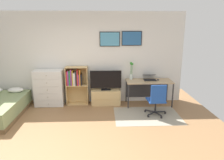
% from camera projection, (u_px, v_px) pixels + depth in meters
% --- Properties ---
extents(ground_plane, '(7.20, 7.20, 0.00)m').
position_uv_depth(ground_plane, '(71.00, 143.00, 4.17)').
color(ground_plane, '#936B44').
extents(wall_back_with_posters, '(6.12, 0.09, 2.70)m').
position_uv_depth(wall_back_with_posters, '(81.00, 58.00, 6.19)').
color(wall_back_with_posters, silver).
rests_on(wall_back_with_posters, ground_plane).
extents(area_rug, '(1.70, 1.20, 0.01)m').
position_uv_depth(area_rug, '(147.00, 115.00, 5.47)').
color(area_rug, '#9E937F').
rests_on(area_rug, ground_plane).
extents(dresser, '(0.82, 0.46, 1.06)m').
position_uv_depth(dresser, '(49.00, 88.00, 6.09)').
color(dresser, silver).
rests_on(dresser, ground_plane).
extents(bookshelf, '(0.64, 0.30, 1.14)m').
position_uv_depth(bookshelf, '(76.00, 82.00, 6.14)').
color(bookshelf, tan).
rests_on(bookshelf, ground_plane).
extents(tv_stand, '(0.86, 0.41, 0.45)m').
position_uv_depth(tv_stand, '(106.00, 97.00, 6.25)').
color(tv_stand, tan).
rests_on(tv_stand, ground_plane).
extents(television, '(0.92, 0.16, 0.58)m').
position_uv_depth(television, '(106.00, 80.00, 6.10)').
color(television, black).
rests_on(television, tv_stand).
extents(desk, '(1.33, 0.61, 0.74)m').
position_uv_depth(desk, '(148.00, 84.00, 6.19)').
color(desk, tan).
rests_on(desk, ground_plane).
extents(office_chair, '(0.56, 0.58, 0.86)m').
position_uv_depth(office_chair, '(157.00, 99.00, 5.36)').
color(office_chair, '#232326').
rests_on(office_chair, ground_plane).
extents(laptop, '(0.37, 0.40, 0.16)m').
position_uv_depth(laptop, '(150.00, 78.00, 6.18)').
color(laptop, black).
rests_on(laptop, desk).
extents(computer_mouse, '(0.06, 0.10, 0.03)m').
position_uv_depth(computer_mouse, '(158.00, 80.00, 6.10)').
color(computer_mouse, '#262628').
rests_on(computer_mouse, desk).
extents(bamboo_vase, '(0.10, 0.11, 0.52)m').
position_uv_depth(bamboo_vase, '(131.00, 71.00, 6.17)').
color(bamboo_vase, silver).
rests_on(bamboo_vase, desk).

